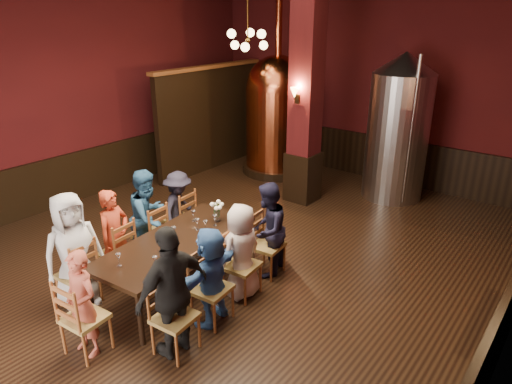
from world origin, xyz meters
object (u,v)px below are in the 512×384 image
Objects in this scene: person_2 at (149,217)px; steel_vessel at (398,128)px; rose_vase at (217,208)px; copper_kettle at (277,114)px; dining_table at (177,244)px; person_0 at (73,251)px; person_1 at (115,237)px.

steel_vessel is (1.88, 4.87, 0.72)m from person_2.
person_2 is 1.08m from rose_vase.
copper_kettle reaches higher than rose_vase.
rose_vase is at bearing 82.30° from dining_table.
dining_table is 5.28m from steel_vessel.
person_2 is at bearing 158.78° from dining_table.
copper_kettle is (-1.08, 6.02, 0.62)m from person_0.
steel_vessel is at bearing -7.78° from person_0.
person_1 is 1.49m from rose_vase.
steel_vessel is at bearing -28.48° from person_1.
person_0 is at bearing -79.81° from copper_kettle.
person_0 is 4.86× the size of rose_vase.
person_0 is 0.68m from person_1.
copper_kettle reaches higher than dining_table.
dining_table is 5.32m from copper_kettle.
dining_table is at bearing -73.83° from person_1.
steel_vessel is at bearing 3.62° from copper_kettle.
dining_table is 0.91m from person_1.
steel_vessel reaches higher than person_2.
copper_kettle reaches higher than person_0.
person_1 is 0.48× the size of steel_vessel.
dining_table is at bearing -101.08° from steel_vessel.
person_0 is 0.41× the size of copper_kettle.
copper_kettle is (-1.84, 4.94, 0.73)m from dining_table.
person_0 is 6.15m from copper_kettle.
person_0 reaches higher than person_1.
copper_kettle reaches higher than person_1.
person_2 is (-0.06, 0.66, 0.05)m from person_1.
steel_vessel is (1.76, 6.20, 0.68)m from person_0.
dining_table is 7.60× the size of rose_vase.
rose_vase is (-0.97, -4.34, -0.51)m from steel_vessel.
steel_vessel is (1.82, 5.53, 0.77)m from person_1.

